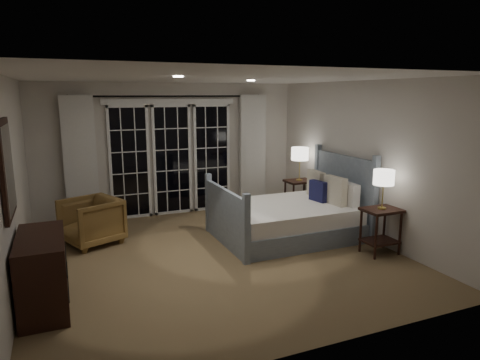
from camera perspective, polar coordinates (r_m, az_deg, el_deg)
name	(u,v)px	position (r m, az deg, el deg)	size (l,w,h in m)	color
floor	(217,256)	(6.25, -3.14, -10.10)	(5.00, 5.00, 0.00)	brown
ceiling	(215,78)	(5.82, -3.41, 13.46)	(5.00, 5.00, 0.00)	white
wall_left	(12,185)	(5.60, -28.10, -0.63)	(0.02, 5.00, 2.50)	beige
wall_right	(362,160)	(7.14, 16.01, 2.58)	(0.02, 5.00, 2.50)	beige
wall_back	(171,149)	(8.28, -9.13, 4.04)	(5.00, 0.02, 2.50)	beige
wall_front	(315,218)	(3.71, 9.93, -5.01)	(5.00, 0.02, 2.50)	beige
french_doors	(172,158)	(8.26, -9.02, 2.91)	(2.50, 0.04, 2.20)	black
curtain_rod	(171,96)	(8.12, -9.18, 10.97)	(0.03, 0.03, 3.50)	black
curtain_left	(80,161)	(7.95, -20.52, 2.43)	(0.55, 0.10, 2.25)	silver
curtain_right	(253,151)	(8.72, 1.69, 3.88)	(0.55, 0.10, 2.25)	silver
downlight_a	(251,81)	(6.68, 1.47, 13.12)	(0.12, 0.12, 0.01)	white
downlight_b	(178,77)	(5.26, -8.24, 13.49)	(0.12, 0.12, 0.01)	white
bed	(291,217)	(7.03, 6.78, -4.91)	(2.20, 1.58, 1.28)	gray
nightstand_left	(381,224)	(6.53, 18.25, -5.59)	(0.52, 0.41, 0.67)	#331811
nightstand_right	(299,192)	(8.36, 7.85, -1.54)	(0.51, 0.41, 0.66)	#331811
lamp_left	(384,178)	(6.37, 18.63, 0.26)	(0.29, 0.29, 0.57)	gold
lamp_right	(300,154)	(8.22, 7.99, 3.44)	(0.33, 0.33, 0.63)	gold
armchair	(91,221)	(7.00, -19.21, -5.23)	(0.77, 0.79, 0.72)	brown
dresser	(43,272)	(5.17, -24.80, -11.08)	(0.48, 1.14, 0.80)	#331811
mirror	(7,169)	(4.89, -28.67, 1.33)	(0.05, 0.85, 1.00)	#331811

